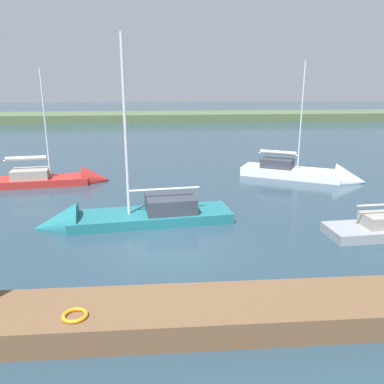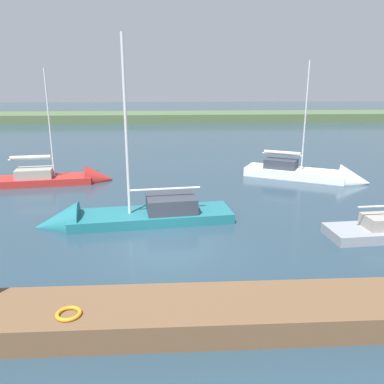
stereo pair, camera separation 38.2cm
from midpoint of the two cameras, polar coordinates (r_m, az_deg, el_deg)
The scene contains 7 objects.
ground_plane at distance 16.05m, azimuth -4.00°, elevation -8.08°, with size 200.00×200.00×0.00m, color #263D4C.
far_shoreline at distance 64.33m, azimuth -4.58°, elevation 10.19°, with size 180.00×8.00×2.40m, color #4C603D.
dock_pier at distance 11.28m, azimuth -3.68°, elevation -17.24°, with size 26.18×2.16×0.73m, color brown.
life_ring_buoy at distance 10.96m, azimuth -17.44°, elevation -16.52°, with size 0.66×0.66×0.10m, color orange.
sailboat_behind_pier at distance 27.86m, azimuth 16.12°, elevation 2.25°, with size 8.07×5.57×8.53m.
sailboat_outer_mooring at distance 26.97m, azimuth -18.76°, elevation 1.56°, with size 7.67×2.92×8.00m.
sailboat_far_right at distance 18.90m, azimuth -10.68°, elevation -4.08°, with size 9.28×3.28×9.46m.
Camera 1 is at (0.25, 14.63, 6.56)m, focal length 37.21 mm.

